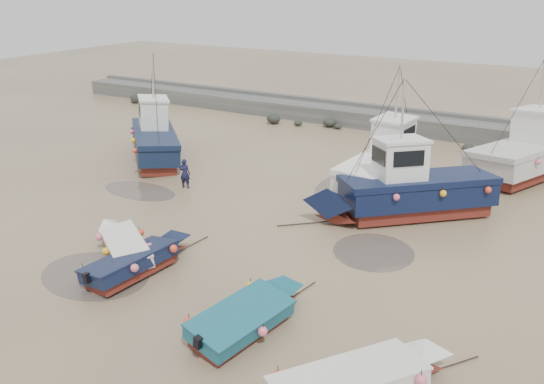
{
  "coord_description": "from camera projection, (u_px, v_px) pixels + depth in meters",
  "views": [
    {
      "loc": [
        10.05,
        -14.9,
        10.03
      ],
      "look_at": [
        -0.63,
        3.99,
        1.4
      ],
      "focal_mm": 35.0,
      "sensor_mm": 36.0,
      "label": 1
    }
  ],
  "objects": [
    {
      "name": "dinghy_1",
      "position": [
        140.0,
        259.0,
        19.48
      ],
      "size": [
        2.41,
        5.76,
        1.43
      ],
      "rotation": [
        0.0,
        0.0,
        -0.14
      ],
      "color": "maroon",
      "rests_on": "ground"
    },
    {
      "name": "dinghy_3",
      "position": [
        362.0,
        379.0,
        13.58
      ],
      "size": [
        4.5,
        5.46,
        1.43
      ],
      "rotation": [
        0.0,
        0.0,
        -0.66
      ],
      "color": "maroon",
      "rests_on": "ground"
    },
    {
      "name": "person",
      "position": [
        186.0,
        188.0,
        27.7
      ],
      "size": [
        0.65,
        0.51,
        1.59
      ],
      "primitive_type": "imported",
      "rotation": [
        0.0,
        0.0,
        3.39
      ],
      "color": "#141633",
      "rests_on": "ground"
    },
    {
      "name": "puddle_a",
      "position": [
        95.0,
        275.0,
        19.46
      ],
      "size": [
        4.31,
        4.31,
        0.01
      ],
      "primitive_type": "cylinder",
      "color": "#524940",
      "rests_on": "ground"
    },
    {
      "name": "dinghy_2",
      "position": [
        248.0,
        313.0,
        16.29
      ],
      "size": [
        2.48,
        5.6,
        1.43
      ],
      "rotation": [
        0.0,
        0.0,
        -0.2
      ],
      "color": "maroon",
      "rests_on": "ground"
    },
    {
      "name": "cabin_boat_3",
      "position": [
        535.0,
        151.0,
        29.17
      ],
      "size": [
        6.42,
        10.07,
        6.22
      ],
      "rotation": [
        0.0,
        0.0,
        -0.45
      ],
      "color": "maroon",
      "rests_on": "ground"
    },
    {
      "name": "puddle_b",
      "position": [
        373.0,
        252.0,
        21.14
      ],
      "size": [
        3.21,
        3.21,
        0.01
      ],
      "primitive_type": "cylinder",
      "color": "#524940",
      "rests_on": "ground"
    },
    {
      "name": "cabin_boat_1",
      "position": [
        388.0,
        162.0,
        27.36
      ],
      "size": [
        3.37,
        10.01,
        6.22
      ],
      "rotation": [
        0.0,
        0.0,
        -0.11
      ],
      "color": "maroon",
      "rests_on": "ground"
    },
    {
      "name": "puddle_d",
      "position": [
        380.0,
        193.0,
        27.0
      ],
      "size": [
        6.6,
        6.6,
        0.01
      ],
      "primitive_type": "cylinder",
      "color": "#524940",
      "rests_on": "ground"
    },
    {
      "name": "seawall",
      "position": [
        404.0,
        123.0,
        37.89
      ],
      "size": [
        60.0,
        4.92,
        1.5
      ],
      "color": "#61615C",
      "rests_on": "ground"
    },
    {
      "name": "ground",
      "position": [
        235.0,
        262.0,
        20.35
      ],
      "size": [
        120.0,
        120.0,
        0.0
      ],
      "primitive_type": "plane",
      "color": "#9C8760",
      "rests_on": "ground"
    },
    {
      "name": "dinghy_0",
      "position": [
        125.0,
        243.0,
        20.62
      ],
      "size": [
        5.11,
        3.68,
        1.43
      ],
      "rotation": [
        0.0,
        0.0,
        0.99
      ],
      "color": "maroon",
      "rests_on": "ground"
    },
    {
      "name": "cabin_boat_2",
      "position": [
        406.0,
        189.0,
        23.85
      ],
      "size": [
        8.4,
        7.51,
        6.22
      ],
      "rotation": [
        0.0,
        0.0,
        2.28
      ],
      "color": "maroon",
      "rests_on": "ground"
    },
    {
      "name": "puddle_c",
      "position": [
        140.0,
        191.0,
        27.29
      ],
      "size": [
        4.31,
        4.31,
        0.01
      ],
      "primitive_type": "cylinder",
      "color": "#524940",
      "rests_on": "ground"
    },
    {
      "name": "cabin_boat_0",
      "position": [
        152.0,
        136.0,
        31.91
      ],
      "size": [
        7.7,
        7.56,
        6.22
      ],
      "rotation": [
        0.0,
        0.0,
        0.8
      ],
      "color": "maroon",
      "rests_on": "ground"
    }
  ]
}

